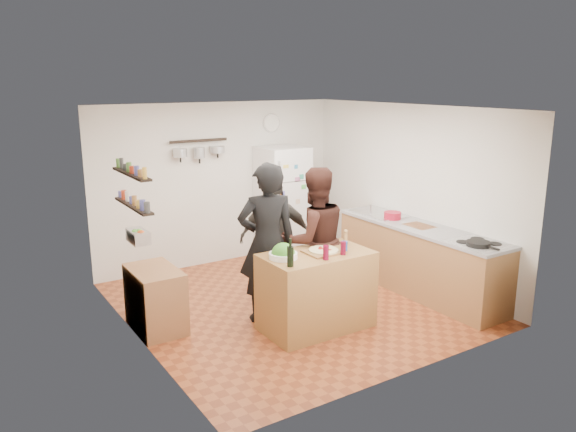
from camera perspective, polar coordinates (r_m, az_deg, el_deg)
room_shell at (r=7.31m, az=-1.22°, el=1.22°), size 4.20×4.20×4.20m
prep_island at (r=6.55m, az=2.89°, el=-7.60°), size 1.25×0.72×0.91m
pizza_board at (r=6.43m, az=3.63°, el=-3.64°), size 0.42×0.34×0.02m
pizza at (r=6.42m, az=3.63°, el=-3.48°), size 0.34×0.34×0.02m
salad_bowl at (r=6.21m, az=-0.49°, el=-4.04°), size 0.32×0.32×0.06m
wine_bottle at (r=5.92m, az=0.24°, el=-4.14°), size 0.07×0.07×0.22m
wine_glass_near at (r=6.16m, az=3.87°, el=-3.73°), size 0.07×0.07×0.16m
wine_glass_far at (r=6.35m, az=5.62°, el=-3.27°), size 0.06×0.06×0.15m
pepper_mill at (r=6.67m, az=5.85°, el=-2.39°), size 0.05×0.05×0.16m
salt_canister at (r=6.46m, az=5.74°, el=-3.11°), size 0.07×0.07×0.12m
person_left at (r=6.61m, az=-2.12°, el=-2.76°), size 0.81×0.66×1.92m
person_center at (r=6.90m, az=2.68°, el=-2.50°), size 1.00×0.85×1.82m
person_back at (r=7.39m, az=-1.25°, el=-2.17°), size 1.03×0.75×1.62m
counter_run at (r=7.85m, az=13.16°, el=-4.32°), size 0.63×2.63×0.90m
stove_top at (r=7.12m, az=18.81°, el=-2.71°), size 0.60×0.62×0.02m
skillet at (r=6.99m, az=18.78°, el=-2.69°), size 0.28×0.28×0.05m
sink at (r=8.31m, az=9.17°, el=0.21°), size 0.50×0.80×0.03m
cutting_board at (r=7.74m, az=13.19°, el=-1.03°), size 0.30×0.40×0.02m
red_bowl at (r=8.02m, az=10.58°, el=0.05°), size 0.24×0.24×0.10m
fridge at (r=9.01m, az=-0.56°, el=1.34°), size 0.70×0.68×1.80m
wall_clock at (r=9.10m, az=-1.70°, el=9.43°), size 0.30×0.03×0.30m
spice_shelf_lower at (r=6.31m, az=-15.43°, el=1.01°), size 0.12×1.00×0.02m
spice_shelf_upper at (r=6.25m, az=-15.64°, el=4.15°), size 0.12×1.00×0.02m
produce_basket at (r=6.41m, az=-14.98°, el=-2.01°), size 0.18×0.35×0.14m
side_table at (r=6.72m, az=-13.31°, el=-8.23°), size 0.50×0.80×0.73m
pot_rack at (r=8.46m, az=-9.05°, el=7.57°), size 0.90×0.04×0.04m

